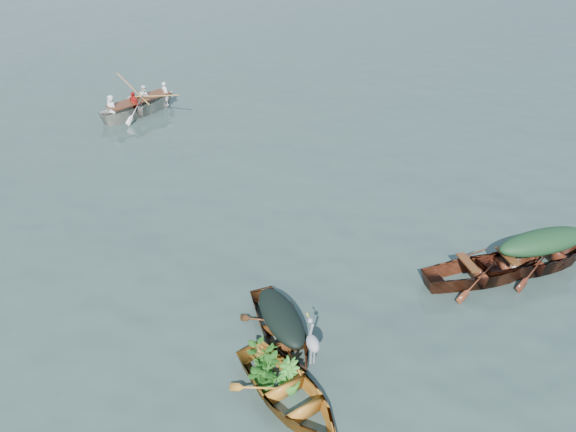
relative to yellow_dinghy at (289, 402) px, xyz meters
name	(u,v)px	position (x,y,z in m)	size (l,w,h in m)	color
ground	(375,320)	(2.32, 1.51, 0.00)	(140.00, 140.00, 0.00)	#324640
yellow_dinghy	(289,402)	(0.00, 0.00, 0.00)	(1.40, 3.23, 0.88)	#B66B23
dark_covered_boat	(281,337)	(0.31, 1.57, 0.00)	(1.22, 3.29, 0.79)	#4A2B11
green_tarp_boat	(536,267)	(6.67, 2.10, 0.00)	(1.33, 4.27, 0.99)	#4A2111
open_wooden_boat	(483,279)	(5.22, 2.05, 0.00)	(1.27, 4.10, 0.94)	#5C2517
rowed_boat	(141,114)	(-1.53, 14.49, 0.00)	(1.35, 4.51, 1.09)	silver
dark_tarp_cover	(281,315)	(0.31, 1.57, 0.60)	(0.67, 1.81, 0.40)	black
green_tarp_cover	(544,240)	(6.67, 2.10, 0.75)	(0.73, 2.35, 0.52)	#183C1B
thwart_benches	(487,262)	(5.22, 2.05, 0.49)	(0.76, 2.05, 0.04)	#4E2912
heron	(313,350)	(0.50, 0.23, 0.90)	(0.28, 0.40, 0.92)	#9C9EA5
dinghy_weeds	(271,353)	(-0.16, 0.53, 0.74)	(0.70, 0.90, 0.60)	#25661A
rowers	(138,90)	(-1.53, 14.49, 0.92)	(1.22, 3.16, 0.76)	silver
oars	(139,99)	(-1.53, 14.49, 0.57)	(2.60, 0.60, 0.06)	olive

